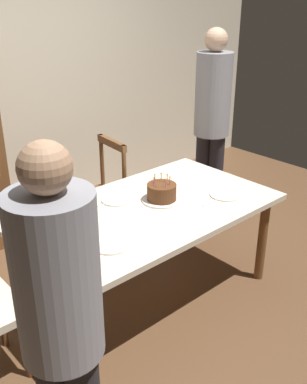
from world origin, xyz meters
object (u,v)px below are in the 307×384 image
Objects in this scene: plate_near_celebrant at (111,245)px; chair_spindle_back at (97,198)px; person_celebrant at (61,321)px; dining_table at (148,217)px; plate_far_side at (117,200)px; person_guest at (212,117)px; plate_near_guest at (225,195)px; birthday_cake at (162,193)px.

plate_near_celebrant is 1.27m from chair_spindle_back.
dining_table is at bearing 35.30° from person_celebrant.
chair_spindle_back is at bearing 68.21° from plate_far_side.
chair_spindle_back is at bearing 164.41° from person_guest.
person_celebrant is at bearing -135.54° from plate_far_side.
plate_far_side is 0.13× the size of person_celebrant.
plate_near_celebrant is at bearing -121.16° from chair_spindle_back.
dining_table is at bearing 156.68° from plate_near_guest.
birthday_cake is 0.68m from plate_near_celebrant.
person_guest is (0.70, 0.76, 0.30)m from plate_near_guest.
plate_near_guest is 0.23× the size of chair_spindle_back.
plate_near_celebrant is 1.03m from plate_near_guest.
person_guest is (1.33, 0.30, 0.30)m from plate_far_side.
birthday_cake is 1.24m from person_guest.
person_guest reaches higher than plate_near_guest.
plate_near_celebrant is at bearing -158.61° from birthday_cake.
plate_near_guest is 0.13× the size of person_celebrant.
plate_far_side is (0.40, 0.46, 0.00)m from plate_near_celebrant.
plate_far_side is 1.00× the size of plate_near_guest.
birthday_cake is at bearing -90.66° from chair_spindle_back.
plate_near_celebrant is 0.93m from person_celebrant.
plate_near_guest is (0.40, -0.25, -0.05)m from birthday_cake.
person_celebrant reaches higher than birthday_cake.
chair_spindle_back is at bearing 51.51° from person_celebrant.
person_guest is at bearing 47.24° from plate_near_guest.
dining_table is at bearing 25.19° from plate_near_celebrant.
plate_far_side is at bearing 136.98° from birthday_cake.
person_celebrant is at bearing -147.20° from birthday_cake.
dining_table is at bearing -173.34° from birthday_cake.
dining_table is 1.46m from person_celebrant.
plate_near_celebrant is at bearing -154.81° from dining_table.
dining_table is at bearing -100.25° from chair_spindle_back.
plate_near_guest is at bearing -132.76° from person_guest.
plate_far_side is 0.23× the size of chair_spindle_back.
plate_far_side is at bearing 143.53° from plate_near_guest.
plate_far_side is 0.12× the size of person_guest.
birthday_cake is 0.32m from plate_far_side.
person_guest is (1.10, 0.51, 0.25)m from birthday_cake.
chair_spindle_back is (0.01, 0.81, -0.33)m from birthday_cake.
person_guest reaches higher than chair_spindle_back.
plate_far_side is 0.78m from plate_near_guest.
dining_table is at bearing -156.93° from person_guest.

